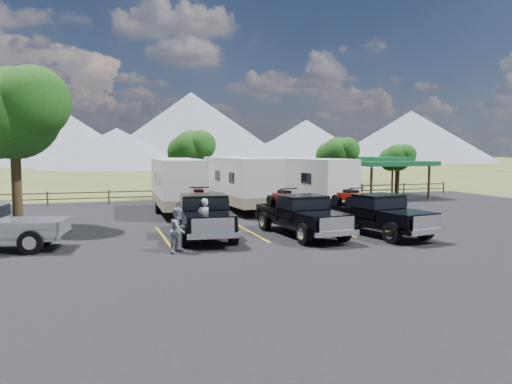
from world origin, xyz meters
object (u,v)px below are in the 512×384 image
object	(u,v)px
tree_big_nw	(13,113)
rig_center	(300,213)
trailer_center	(240,183)
trailer_right	(303,184)
rig_right	(374,213)
pavilion	(383,162)
person_b	(179,230)
rig_left	(203,214)
person_a	(204,220)
trailer_left	(177,185)

from	to	relation	value
tree_big_nw	rig_center	size ratio (longest dim) A/B	1.26
trailer_center	rig_center	bearing A→B (deg)	-92.89
trailer_center	trailer_right	xyz separation A→B (m)	(3.62, -1.22, -0.02)
rig_right	trailer_right	xyz separation A→B (m)	(0.09, 8.55, 0.73)
pavilion	rig_center	bearing A→B (deg)	-132.21
rig_center	person_b	world-z (taller)	rig_center
rig_right	person_b	bearing A→B (deg)	176.88
rig_left	person_b	world-z (taller)	rig_left
tree_big_nw	person_b	xyz separation A→B (m)	(6.69, -8.55, -4.71)
person_a	rig_center	bearing A→B (deg)	178.43
rig_center	person_b	size ratio (longest dim) A/B	3.68
tree_big_nw	trailer_left	size ratio (longest dim) A/B	0.84
pavilion	trailer_center	distance (m)	14.46
tree_big_nw	rig_center	distance (m)	14.75
trailer_right	pavilion	bearing A→B (deg)	19.54
rig_right	trailer_right	size ratio (longest dim) A/B	0.68
rig_left	trailer_right	bearing A→B (deg)	46.58
trailer_left	person_a	distance (m)	9.20
rig_left	trailer_left	distance (m)	8.17
rig_right	trailer_left	size ratio (longest dim) A/B	0.68
trailer_left	person_b	distance (m)	11.32
person_a	tree_big_nw	bearing A→B (deg)	-41.18
rig_left	rig_right	xyz separation A→B (m)	(7.50, -1.72, -0.03)
trailer_center	rig_left	bearing A→B (deg)	-120.61
trailer_left	trailer_center	size ratio (longest dim) A/B	0.98
pavilion	rig_left	size ratio (longest dim) A/B	0.96
rig_center	person_a	xyz separation A→B (m)	(-4.37, -0.04, -0.08)
rig_left	rig_center	distance (m)	4.31
pavilion	person_b	distance (m)	25.14
person_a	trailer_right	bearing A→B (deg)	-136.80
rig_center	person_b	distance (m)	6.09
rig_center	trailer_center	size ratio (longest dim) A/B	0.65
trailer_center	pavilion	bearing A→B (deg)	17.76
trailer_right	trailer_left	bearing A→B (deg)	155.16
rig_center	trailer_left	distance (m)	10.02
rig_left	trailer_center	size ratio (longest dim) A/B	0.68
pavilion	person_a	xyz separation A→B (m)	(-17.49, -14.51, -1.85)
pavilion	trailer_left	world-z (taller)	trailer_left
rig_right	rig_left	bearing A→B (deg)	155.75
person_a	person_b	world-z (taller)	person_a
person_a	person_b	size ratio (longest dim) A/B	1.06
rig_center	trailer_right	world-z (taller)	trailer_right
pavilion	trailer_right	xyz separation A→B (m)	(-9.74, -6.67, -1.04)
pavilion	trailer_right	bearing A→B (deg)	-145.60
trailer_right	person_b	world-z (taller)	trailer_right
rig_center	person_a	bearing A→B (deg)	175.28
rig_center	trailer_right	bearing A→B (deg)	61.26
rig_left	rig_center	world-z (taller)	rig_left
tree_big_nw	rig_center	world-z (taller)	tree_big_nw
rig_left	pavilion	bearing A→B (deg)	42.52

